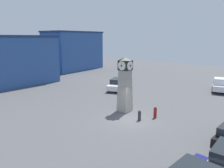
{
  "coord_description": "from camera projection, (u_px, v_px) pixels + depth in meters",
  "views": [
    {
      "loc": [
        -14.86,
        -10.52,
        7.05
      ],
      "look_at": [
        0.57,
        2.73,
        2.69
      ],
      "focal_mm": 35.0,
      "sensor_mm": 36.0,
      "label": 1
    }
  ],
  "objects": [
    {
      "name": "ground_plane",
      "position": [
        131.0,
        119.0,
        19.21
      ],
      "size": [
        86.31,
        86.31,
        0.0
      ],
      "primitive_type": "plane",
      "color": "#4C4C4F"
    },
    {
      "name": "clock_tower",
      "position": [
        125.0,
        85.0,
        20.89
      ],
      "size": [
        1.44,
        1.44,
        5.23
      ],
      "color": "#A19C92",
      "rests_on": "ground_plane"
    },
    {
      "name": "bollard_near_tower",
      "position": [
        139.0,
        115.0,
        18.79
      ],
      "size": [
        0.27,
        0.27,
        0.93
      ],
      "color": "#333338",
      "rests_on": "ground_plane"
    },
    {
      "name": "bollard_mid_row",
      "position": [
        155.0,
        112.0,
        19.38
      ],
      "size": [
        0.28,
        0.28,
        1.04
      ],
      "color": "maroon",
      "rests_on": "ground_plane"
    },
    {
      "name": "car_far_lot",
      "position": [
        117.0,
        84.0,
        29.83
      ],
      "size": [
        4.65,
        3.29,
        1.53
      ],
      "color": "silver",
      "rests_on": "ground_plane"
    },
    {
      "name": "pickup_truck",
      "position": [
        221.0,
        84.0,
        29.2
      ],
      "size": [
        5.7,
        3.12,
        1.85
      ],
      "color": "silver",
      "rests_on": "ground_plane"
    },
    {
      "name": "storefront_low_left",
      "position": [
        74.0,
        51.0,
        47.65
      ],
      "size": [
        13.63,
        7.57,
        8.3
      ],
      "color": "#2D5193",
      "rests_on": "ground_plane"
    }
  ]
}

